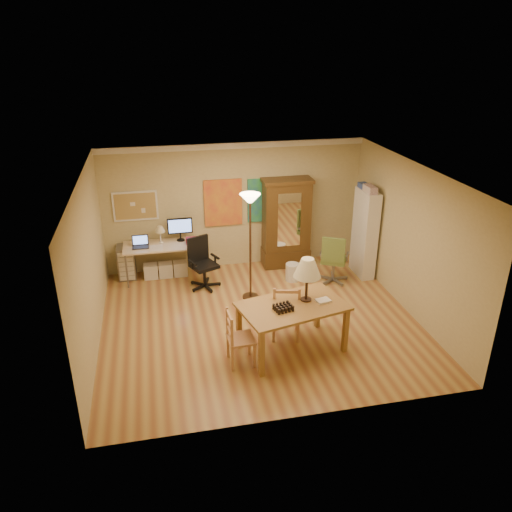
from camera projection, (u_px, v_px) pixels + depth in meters
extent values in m
plane|color=#965D35|center=(260.00, 321.00, 8.91)|extent=(5.50, 5.50, 0.00)
cube|color=white|center=(234.00, 146.00, 10.04)|extent=(5.50, 0.08, 0.12)
cube|color=tan|center=(135.00, 206.00, 10.12)|extent=(0.90, 0.04, 0.62)
cube|color=gold|center=(223.00, 203.00, 10.48)|extent=(0.80, 0.04, 1.00)
cube|color=#246791|center=(265.00, 200.00, 10.65)|extent=(0.75, 0.04, 0.95)
cube|color=olive|center=(293.00, 306.00, 7.79)|extent=(1.82, 1.33, 0.04)
cube|color=olive|center=(262.00, 354.00, 7.32)|extent=(0.09, 0.09, 0.77)
cube|color=olive|center=(345.00, 330.00, 7.90)|extent=(0.09, 0.09, 0.77)
cube|color=olive|center=(239.00, 327.00, 8.01)|extent=(0.09, 0.09, 0.77)
cube|color=olive|center=(318.00, 307.00, 8.59)|extent=(0.09, 0.09, 0.77)
cylinder|color=black|center=(306.00, 299.00, 7.93)|extent=(0.17, 0.17, 0.02)
cylinder|color=black|center=(306.00, 288.00, 7.84)|extent=(0.04, 0.04, 0.44)
cone|color=beige|center=(307.00, 268.00, 7.70)|extent=(0.44, 0.44, 0.31)
cube|color=silver|center=(323.00, 301.00, 7.88)|extent=(0.25, 0.21, 0.03)
cube|color=black|center=(283.00, 308.00, 7.62)|extent=(0.35, 0.30, 0.09)
cube|color=tan|center=(286.00, 312.00, 8.28)|extent=(0.55, 0.54, 0.04)
cube|color=tan|center=(297.00, 319.00, 8.55)|extent=(0.05, 0.05, 0.45)
cube|color=tan|center=(274.00, 318.00, 8.56)|extent=(0.05, 0.05, 0.45)
cube|color=tan|center=(298.00, 331.00, 8.20)|extent=(0.05, 0.05, 0.45)
cube|color=tan|center=(274.00, 330.00, 8.21)|extent=(0.05, 0.05, 0.45)
cube|color=tan|center=(299.00, 303.00, 7.99)|extent=(0.05, 0.05, 0.53)
cube|color=tan|center=(274.00, 303.00, 8.00)|extent=(0.05, 0.05, 0.53)
cube|color=tan|center=(287.00, 300.00, 7.98)|extent=(0.40, 0.12, 0.05)
cube|color=tan|center=(241.00, 339.00, 7.61)|extent=(0.42, 0.43, 0.04)
cube|color=tan|center=(255.00, 356.00, 7.58)|extent=(0.04, 0.04, 0.41)
cube|color=tan|center=(249.00, 343.00, 7.90)|extent=(0.04, 0.04, 0.41)
cube|color=tan|center=(233.00, 359.00, 7.50)|extent=(0.04, 0.04, 0.41)
cube|color=tan|center=(228.00, 346.00, 7.83)|extent=(0.04, 0.04, 0.41)
cube|color=tan|center=(232.00, 333.00, 7.32)|extent=(0.04, 0.04, 0.48)
cube|color=tan|center=(227.00, 321.00, 7.64)|extent=(0.04, 0.04, 0.48)
cube|color=tan|center=(230.00, 324.00, 7.46)|extent=(0.04, 0.36, 0.05)
cylinder|color=#452D1B|center=(251.00, 297.00, 9.70)|extent=(0.31, 0.31, 0.03)
cylinder|color=#452D1B|center=(250.00, 250.00, 9.30)|extent=(0.04, 0.04, 1.97)
cone|color=#FFE0A5|center=(250.00, 198.00, 8.89)|extent=(0.38, 0.38, 0.16)
cube|color=beige|center=(164.00, 245.00, 10.21)|extent=(1.64, 0.72, 0.03)
cylinder|color=slate|center=(127.00, 272.00, 9.94)|extent=(0.04, 0.04, 0.72)
cylinder|color=slate|center=(204.00, 265.00, 10.24)|extent=(0.04, 0.04, 0.72)
cylinder|color=slate|center=(128.00, 259.00, 10.49)|extent=(0.04, 0.04, 0.72)
cylinder|color=slate|center=(201.00, 253.00, 10.79)|extent=(0.04, 0.04, 0.72)
cube|color=black|center=(141.00, 247.00, 10.07)|extent=(0.33, 0.23, 0.02)
cube|color=black|center=(140.00, 239.00, 10.17)|extent=(0.33, 0.06, 0.21)
cube|color=black|center=(180.00, 226.00, 10.28)|extent=(0.51, 0.04, 0.33)
cone|color=beige|center=(160.00, 229.00, 10.16)|extent=(0.21, 0.21, 0.12)
cube|color=silver|center=(156.00, 248.00, 10.04)|extent=(0.26, 0.33, 0.01)
cube|color=maroon|center=(191.00, 241.00, 10.24)|extent=(0.23, 0.16, 0.12)
cube|color=white|center=(151.00, 271.00, 10.44)|extent=(0.29, 0.25, 0.31)
cube|color=white|center=(166.00, 270.00, 10.49)|extent=(0.29, 0.25, 0.31)
cube|color=silver|center=(180.00, 268.00, 10.55)|extent=(0.29, 0.25, 0.31)
cylinder|color=black|center=(205.00, 276.00, 10.00)|extent=(0.06, 0.06, 0.40)
cube|color=black|center=(204.00, 266.00, 9.91)|extent=(0.62, 0.61, 0.07)
cube|color=black|center=(198.00, 248.00, 9.95)|extent=(0.44, 0.23, 0.52)
cube|color=black|center=(192.00, 263.00, 9.72)|extent=(0.16, 0.29, 0.03)
cube|color=black|center=(215.00, 256.00, 9.99)|extent=(0.16, 0.29, 0.03)
cylinder|color=slate|center=(333.00, 270.00, 10.26)|extent=(0.06, 0.06, 0.40)
cube|color=#4E672E|center=(334.00, 260.00, 10.17)|extent=(0.64, 0.63, 0.07)
cube|color=#4E672E|center=(333.00, 250.00, 9.85)|extent=(0.43, 0.26, 0.52)
cube|color=slate|center=(347.00, 255.00, 10.05)|extent=(0.18, 0.28, 0.03)
cube|color=slate|center=(322.00, 252.00, 10.18)|extent=(0.18, 0.28, 0.03)
cube|color=slate|center=(127.00, 262.00, 10.38)|extent=(0.35, 0.40, 0.70)
cube|color=silver|center=(126.00, 266.00, 10.19)|extent=(0.30, 0.02, 0.60)
cube|color=#3E2A11|center=(286.00, 225.00, 10.73)|extent=(0.99, 0.45, 1.88)
cube|color=#3E2A11|center=(285.00, 256.00, 11.04)|extent=(1.02, 0.48, 0.38)
cube|color=white|center=(289.00, 220.00, 10.46)|extent=(0.49, 0.01, 1.17)
cube|color=#3E2A11|center=(287.00, 181.00, 10.34)|extent=(1.06, 0.50, 0.07)
cube|color=white|center=(365.00, 233.00, 10.33)|extent=(0.28, 0.73, 1.83)
cube|color=#993333|center=(364.00, 257.00, 10.39)|extent=(0.17, 0.37, 0.22)
cube|color=#334C99|center=(362.00, 203.00, 10.24)|extent=(0.17, 0.26, 0.18)
cylinder|color=silver|center=(292.00, 272.00, 10.33)|extent=(0.29, 0.29, 0.36)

